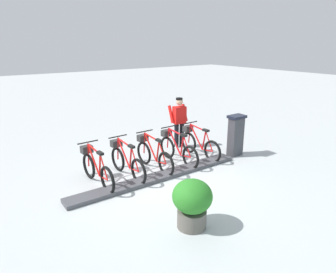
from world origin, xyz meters
TOP-DOWN VIEW (x-y plane):
  - ground_plane at (0.00, 0.00)m, footprint 60.00×60.00m
  - dock_rail_base at (0.00, 0.00)m, footprint 0.44×4.94m
  - payment_kiosk at (0.05, -2.87)m, footprint 0.36×0.52m
  - bike_docked_0 at (0.62, -1.87)m, footprint 1.72×0.54m
  - bike_docked_1 at (0.62, -1.04)m, footprint 1.72×0.54m
  - bike_docked_2 at (0.62, -0.21)m, footprint 1.72×0.54m
  - bike_docked_3 at (0.62, 0.62)m, footprint 1.72×0.54m
  - bike_docked_4 at (0.62, 1.45)m, footprint 1.72×0.54m
  - worker_near_rack at (1.72, -1.96)m, footprint 0.52×0.66m
  - planter_bush at (-2.15, 0.69)m, footprint 0.76×0.76m

SIDE VIEW (x-z plane):
  - ground_plane at x=0.00m, z-range 0.00..0.00m
  - dock_rail_base at x=0.00m, z-range 0.00..0.10m
  - bike_docked_0 at x=0.62m, z-range -0.08..0.94m
  - bike_docked_1 at x=0.62m, z-range -0.08..0.94m
  - bike_docked_2 at x=0.62m, z-range -0.08..0.94m
  - bike_docked_3 at x=0.62m, z-range -0.08..0.94m
  - bike_docked_4 at x=0.62m, z-range -0.08..0.94m
  - planter_bush at x=-2.15m, z-range 0.06..1.03m
  - payment_kiosk at x=0.05m, z-range 0.03..1.31m
  - worker_near_rack at x=1.72m, z-range 0.08..1.74m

